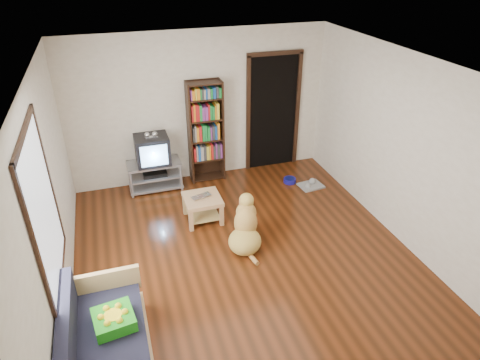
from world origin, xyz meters
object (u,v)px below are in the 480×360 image
object	(u,v)px
tv_stand	(155,174)
coffee_table	(203,204)
bookshelf	(205,127)
dog	(245,228)
grey_rag	(311,186)
laptop	(203,198)
crt_tv	(152,149)
green_cushion	(114,319)
dog_bowl	(290,180)

from	to	relation	value
tv_stand	coffee_table	world-z (taller)	tv_stand
bookshelf	dog	xyz separation A→B (m)	(0.04, -2.08, -0.73)
grey_rag	tv_stand	bearing A→B (deg)	163.41
laptop	crt_tv	xyz separation A→B (m)	(-0.56, 1.25, 0.33)
laptop	tv_stand	distance (m)	1.36
tv_stand	dog	size ratio (longest dim) A/B	1.01
tv_stand	crt_tv	xyz separation A→B (m)	(0.00, 0.02, 0.47)
green_cushion	crt_tv	size ratio (longest dim) A/B	0.67
dog_bowl	dog	distance (m)	1.98
green_cushion	crt_tv	world-z (taller)	crt_tv
tv_stand	dog_bowl	bearing A→B (deg)	-12.88
grey_rag	bookshelf	xyz separation A→B (m)	(-1.66, 0.87, 0.99)
green_cushion	laptop	distance (m)	2.55
dog_bowl	grey_rag	distance (m)	0.39
dog_bowl	grey_rag	size ratio (longest dim) A/B	0.55
laptop	dog_bowl	size ratio (longest dim) A/B	1.39
dog_bowl	crt_tv	world-z (taller)	crt_tv
laptop	tv_stand	xyz separation A→B (m)	(-0.56, 1.23, -0.14)
green_cushion	laptop	bearing A→B (deg)	48.14
crt_tv	bookshelf	world-z (taller)	bookshelf
dog_bowl	coffee_table	world-z (taller)	coffee_table
tv_stand	dog	xyz separation A→B (m)	(0.99, -1.99, 0.00)
coffee_table	dog	world-z (taller)	dog
tv_stand	dog	bearing A→B (deg)	-63.51
dog_bowl	crt_tv	size ratio (longest dim) A/B	0.38
green_cushion	dog	bearing A→B (deg)	28.25
coffee_table	laptop	bearing A→B (deg)	-90.00
dog	crt_tv	bearing A→B (deg)	116.24
dog_bowl	coffee_table	distance (m)	1.89
laptop	bookshelf	xyz separation A→B (m)	(0.39, 1.32, 0.59)
green_cushion	dog	xyz separation A→B (m)	(1.84, 1.36, -0.21)
crt_tv	bookshelf	size ratio (longest dim) A/B	0.32
green_cushion	grey_rag	world-z (taller)	green_cushion
laptop	coffee_table	xyz separation A→B (m)	(-0.00, 0.03, -0.13)
laptop	dog_bowl	xyz separation A→B (m)	(1.75, 0.70, -0.37)
crt_tv	dog_bowl	bearing A→B (deg)	-13.39
laptop	dog	world-z (taller)	dog
laptop	crt_tv	size ratio (longest dim) A/B	0.53
green_cushion	coffee_table	bearing A→B (deg)	48.51
green_cushion	coffee_table	distance (m)	2.58
green_cushion	crt_tv	xyz separation A→B (m)	(0.85, 3.37, 0.26)
bookshelf	coffee_table	distance (m)	1.53
crt_tv	dog	xyz separation A→B (m)	(0.99, -2.01, -0.47)
tv_stand	coffee_table	distance (m)	1.32
laptop	bookshelf	size ratio (longest dim) A/B	0.17
grey_rag	bookshelf	size ratio (longest dim) A/B	0.22
grey_rag	laptop	bearing A→B (deg)	-167.64
grey_rag	tv_stand	world-z (taller)	tv_stand
tv_stand	coffee_table	size ratio (longest dim) A/B	1.64
grey_rag	coffee_table	distance (m)	2.11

